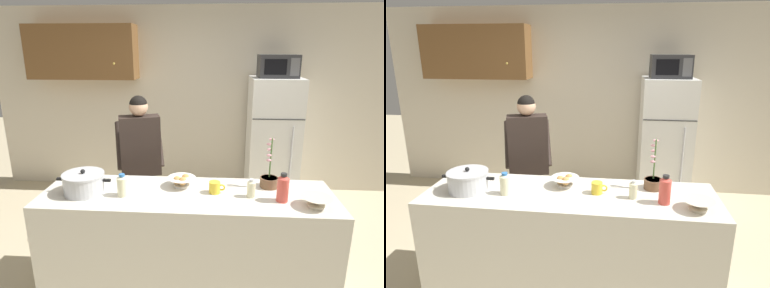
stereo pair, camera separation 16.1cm
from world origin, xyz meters
TOP-DOWN VIEW (x-y plane):
  - ground_plane at (0.00, 0.00)m, footprint 14.00×14.00m
  - back_wall_unit at (-0.26, 2.26)m, footprint 6.00×0.48m
  - kitchen_island at (0.00, 0.00)m, footprint 2.35×0.68m
  - refrigerator at (0.98, 1.85)m, footprint 0.64×0.68m
  - microwave at (0.98, 1.83)m, footprint 0.48×0.37m
  - person_near_pot at (-0.55, 0.77)m, footprint 0.57×0.52m
  - cooking_pot at (-0.83, -0.04)m, footprint 0.44×0.33m
  - coffee_mug at (0.22, 0.02)m, footprint 0.13×0.09m
  - bread_bowl at (-0.06, 0.13)m, footprint 0.24×0.24m
  - empty_bowl at (0.96, -0.17)m, footprint 0.23×0.23m
  - bottle_near_edge at (0.50, -0.03)m, footprint 0.07×0.07m
  - bottle_mid_counter at (-0.50, -0.08)m, footprint 0.08×0.08m
  - bottle_far_corner at (0.73, -0.09)m, footprint 0.09×0.09m
  - potted_orchid at (0.67, 0.17)m, footprint 0.15×0.15m

SIDE VIEW (x-z plane):
  - ground_plane at x=0.00m, z-range 0.00..0.00m
  - kitchen_island at x=0.00m, z-range 0.00..0.92m
  - refrigerator at x=0.98m, z-range 0.00..1.68m
  - empty_bowl at x=0.96m, z-range 0.93..1.01m
  - coffee_mug at x=0.22m, z-range 0.92..1.02m
  - bread_bowl at x=-0.06m, z-range 0.92..1.02m
  - potted_orchid at x=0.67m, z-range 0.77..1.20m
  - person_near_pot at x=-0.55m, z-range 0.19..1.78m
  - bottle_near_edge at x=0.50m, z-range 0.92..1.07m
  - cooking_pot at x=-0.83m, z-range 0.90..1.10m
  - bottle_mid_counter at x=-0.50m, z-range 0.92..1.10m
  - bottle_far_corner at x=0.73m, z-range 0.92..1.14m
  - back_wall_unit at x=-0.26m, z-range 0.11..2.71m
  - microwave at x=0.98m, z-range 1.68..1.96m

